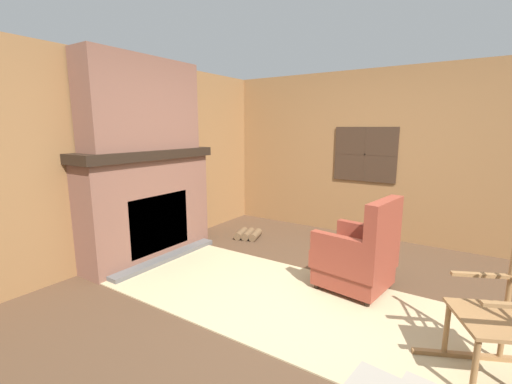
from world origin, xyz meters
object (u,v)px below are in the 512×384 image
object	(u,v)px
rocking_chair	(500,324)
storage_case	(183,142)
oil_lamp_vase	(125,144)
firewood_stack	(248,234)
armchair	(358,257)

from	to	relation	value
rocking_chair	storage_case	distance (m)	3.93
oil_lamp_vase	rocking_chair	bearing A→B (deg)	-0.18
storage_case	firewood_stack	bearing A→B (deg)	42.49
storage_case	oil_lamp_vase	bearing A→B (deg)	-90.01
armchair	storage_case	size ratio (longest dim) A/B	3.56
rocking_chair	firewood_stack	bearing A→B (deg)	-52.59
armchair	oil_lamp_vase	xyz separation A→B (m)	(-2.54, -0.76, 1.09)
armchair	oil_lamp_vase	size ratio (longest dim) A/B	4.28
firewood_stack	oil_lamp_vase	bearing A→B (deg)	-113.40
armchair	storage_case	xyz separation A→B (m)	(-2.54, 0.17, 1.08)
rocking_chair	oil_lamp_vase	distance (m)	3.81
armchair	rocking_chair	bearing A→B (deg)	153.78
firewood_stack	oil_lamp_vase	distance (m)	2.17
rocking_chair	storage_case	size ratio (longest dim) A/B	4.22
rocking_chair	oil_lamp_vase	size ratio (longest dim) A/B	5.07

